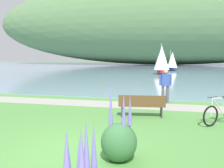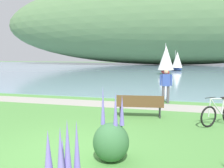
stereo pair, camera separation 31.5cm
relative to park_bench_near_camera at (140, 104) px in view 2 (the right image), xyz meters
The scene contains 10 objects.
ground_plane 4.03m from the park_bench_near_camera, 109.49° to the right, with size 200.00×200.00×0.00m, color #518E42.
bay_water 43.78m from the park_bench_near_camera, 91.75° to the left, with size 180.00×80.00×0.04m, color #7A99B2.
distant_hillside 62.73m from the park_bench_near_camera, 90.16° to the left, with size 104.95×28.00×25.33m, color #567A4C.
shoreline_path 2.54m from the park_bench_near_camera, 122.43° to the left, with size 60.00×1.50×0.01m, color #A39E93.
park_bench_near_camera is the anchor object (origin of this frame).
bicycle_leaning_near_bench 2.81m from the park_bench_near_camera, ahead, with size 1.38×1.21×1.01m.
person_at_shoreline 3.25m from the park_bench_near_camera, 74.22° to the left, with size 0.60×0.28×1.71m.
echium_bush_beside_closest 4.00m from the park_bench_near_camera, 91.44° to the right, with size 0.82×0.82×1.70m.
sailboat_nearest_to_shore 31.95m from the park_bench_near_camera, 86.70° to the left, with size 2.62×2.82×3.42m.
sailboat_far_off 22.62m from the park_bench_near_camera, 89.30° to the left, with size 2.40×3.60×4.09m.
Camera 2 is at (2.53, -5.12, 2.34)m, focal length 37.48 mm.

